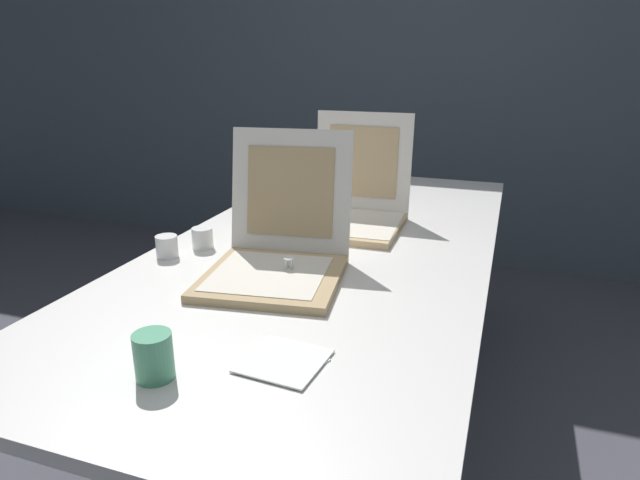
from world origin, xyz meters
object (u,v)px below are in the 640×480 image
Objects in this scene: pizza_box_front at (277,256)px; cup_printed_front at (154,356)px; table at (330,257)px; pizza_box_middle at (352,210)px; napkin_pile at (285,361)px; cup_white_near_center at (203,238)px; cup_white_mid at (252,220)px; cup_white_near_left at (167,246)px.

cup_printed_front is at bearing -99.36° from pizza_box_front.
table is 4.55× the size of pizza_box_front.
pizza_box_front is 0.52m from cup_printed_front.
pizza_box_middle is (0.01, 0.19, 0.10)m from table.
napkin_pile reaches higher than table.
napkin_pile is (0.20, 0.12, -0.04)m from cup_printed_front.
cup_white_near_center is 1.00× the size of cup_white_mid.
pizza_box_front is 0.41m from cup_white_mid.
pizza_box_front is 0.32m from cup_white_near_center.
cup_white_mid is 0.88m from cup_printed_front.
napkin_pile is (0.54, -0.41, -0.03)m from cup_white_near_left.
table is at bearing 26.87° from cup_white_near_center.
cup_white_near_center is 0.70m from napkin_pile.
pizza_box_middle is 0.89m from napkin_pile.
table is 12.64× the size of napkin_pile.
pizza_box_front is (-0.05, -0.29, 0.10)m from table.
cup_white_mid is (-0.28, 0.04, 0.08)m from table.
cup_white_mid is at bearing 172.25° from table.
cup_white_near_left is at bearing 122.15° from cup_printed_front.
napkin_pile is at bearing -37.54° from cup_white_near_left.
pizza_box_middle is 0.51m from cup_white_near_center.
cup_white_near_left is at bearing -132.25° from pizza_box_middle.
pizza_box_front is 5.16× the size of cup_printed_front.
cup_white_near_center is at bearing 150.00° from pizza_box_front.
pizza_box_middle is at bearing 98.02° from napkin_pile.
cup_printed_front is (-0.06, -0.81, 0.09)m from table.
cup_white_mid is 0.72× the size of cup_printed_front.
pizza_box_front is 7.19× the size of cup_white_near_left.
cup_white_mid is at bearing 117.20° from pizza_box_front.
cup_white_mid is 0.33m from cup_white_near_left.
cup_printed_front is at bearing -94.52° from table.
pizza_box_front is at bearing -22.14° from cup_white_near_center.
napkin_pile is at bearing 31.89° from cup_printed_front.
cup_white_near_center is at bearing -153.13° from table.
cup_white_near_center is at bearing -105.80° from cup_white_mid.
cup_printed_front is (-0.01, -0.52, -0.01)m from pizza_box_front.
cup_white_near_center is at bearing 133.16° from napkin_pile.
table is 0.32m from pizza_box_front.
pizza_box_middle is at bearing 45.98° from cup_white_near_center.
cup_printed_front reaches higher than cup_white_mid.
cup_white_mid is (0.06, 0.21, 0.00)m from cup_white_near_center.
pizza_box_front is at bearing -98.01° from pizza_box_middle.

